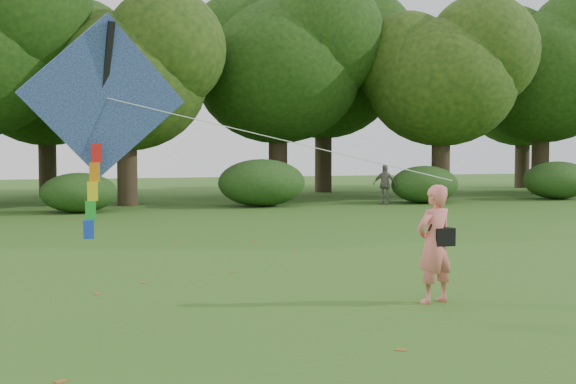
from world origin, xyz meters
name	(u,v)px	position (x,y,z in m)	size (l,w,h in m)	color
ground	(413,298)	(0.00, 0.00, 0.00)	(100.00, 100.00, 0.00)	#265114
man_kite_flyer	(434,244)	(0.14, -0.36, 0.85)	(0.62, 0.41, 1.71)	#ED756F
bystander_right	(384,184)	(8.13, 17.39, 0.82)	(0.96, 0.40, 1.64)	gray
crossbody_bag	(443,236)	(0.26, -0.39, 0.97)	(0.43, 0.20, 0.69)	black
flying_kite	(104,101)	(-4.36, 0.63, 2.86)	(5.89, 1.43, 3.02)	#264AA7
tree_line	(202,75)	(1.67, 22.88, 5.60)	(54.70, 15.30, 9.48)	#3A2D1E
shrub_band	(169,187)	(-0.72, 17.60, 0.86)	(39.15, 3.22, 1.88)	#264919
fallen_leaves	(233,271)	(-1.92, 3.22, 0.01)	(9.83, 14.63, 0.01)	brown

